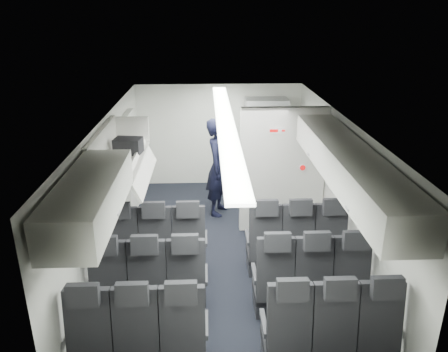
{
  "coord_description": "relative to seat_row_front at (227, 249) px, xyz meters",
  "views": [
    {
      "loc": [
        -0.26,
        -5.91,
        3.58
      ],
      "look_at": [
        0.0,
        0.4,
        1.15
      ],
      "focal_mm": 35.0,
      "sensor_mm": 36.0,
      "label": 1
    }
  ],
  "objects": [
    {
      "name": "overhead_bin_right_rear",
      "position": [
        1.4,
        -1.47,
        1.46
      ],
      "size": [
        0.53,
        1.8,
        0.4
      ],
      "color": "silver",
      "rests_on": "cabin_shell"
    },
    {
      "name": "overhead_bin_left_front_open",
      "position": [
        -1.44,
        0.28,
        1.33
      ],
      "size": [
        0.64,
        1.7,
        0.72
      ],
      "color": "#9E9E93",
      "rests_on": "cabin_shell"
    },
    {
      "name": "overhead_bin_right_front",
      "position": [
        1.4,
        0.28,
        1.46
      ],
      "size": [
        0.53,
        1.7,
        0.4
      ],
      "color": "silver",
      "rests_on": "cabin_shell"
    },
    {
      "name": "seat_row_front",
      "position": [
        0.0,
        0.0,
        0.0
      ],
      "size": [
        3.33,
        0.56,
        1.24
      ],
      "color": "black",
      "rests_on": "cabin_shell"
    },
    {
      "name": "bulkhead_partition",
      "position": [
        0.98,
        1.33,
        0.67
      ],
      "size": [
        1.4,
        0.15,
        2.13
      ],
      "color": "silver",
      "rests_on": "cabin_shell"
    },
    {
      "name": "papers",
      "position": [
        0.14,
        1.99,
        0.63
      ],
      "size": [
        0.17,
        0.11,
        0.13
      ],
      "primitive_type": "cube",
      "rotation": [
        0.0,
        0.0,
        0.5
      ],
      "color": "white",
      "rests_on": "flight_attendant"
    },
    {
      "name": "cabin_shell",
      "position": [
        0.0,
        0.53,
        0.72
      ],
      "size": [
        3.41,
        6.01,
        2.16
      ],
      "color": "black",
      "rests_on": "ground"
    },
    {
      "name": "carry_on_bag",
      "position": [
        -1.36,
        0.52,
        1.38
      ],
      "size": [
        0.41,
        0.31,
        0.22
      ],
      "primitive_type": "cube",
      "rotation": [
        0.0,
        0.0,
        -0.15
      ],
      "color": "black",
      "rests_on": "overhead_bin_left_front_open"
    },
    {
      "name": "flight_attendant",
      "position": [
        -0.05,
        2.04,
        0.49
      ],
      "size": [
        0.61,
        0.76,
        1.8
      ],
      "primitive_type": "imported",
      "rotation": [
        0.0,
        0.0,
        1.26
      ],
      "color": "black",
      "rests_on": "ground"
    },
    {
      "name": "seat_row_mid",
      "position": [
        0.0,
        -0.9,
        0.0
      ],
      "size": [
        3.33,
        0.56,
        1.24
      ],
      "color": "black",
      "rests_on": "cabin_shell"
    },
    {
      "name": "boarding_door",
      "position": [
        -1.64,
        2.09,
        0.55
      ],
      "size": [
        0.12,
        1.27,
        1.86
      ],
      "color": "silver",
      "rests_on": "cabin_shell"
    },
    {
      "name": "overhead_bin_left_rear",
      "position": [
        -1.4,
        -1.47,
        1.46
      ],
      "size": [
        0.53,
        1.8,
        0.4
      ],
      "color": "silver",
      "rests_on": "cabin_shell"
    },
    {
      "name": "seat_row_rear",
      "position": [
        0.0,
        -1.8,
        0.0
      ],
      "size": [
        3.33,
        0.56,
        1.24
      ],
      "color": "black",
      "rests_on": "cabin_shell"
    },
    {
      "name": "galley_unit",
      "position": [
        0.95,
        3.25,
        0.55
      ],
      "size": [
        0.85,
        0.52,
        1.9
      ],
      "color": "#939399",
      "rests_on": "cabin_shell"
    }
  ]
}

